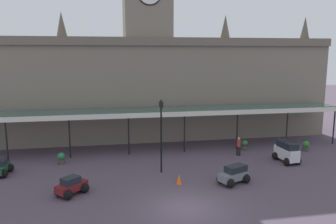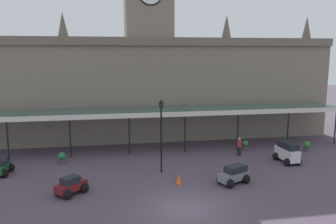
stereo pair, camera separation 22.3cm
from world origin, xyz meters
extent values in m
plane|color=#504150|center=(0.00, 0.00, 0.00)|extent=(140.00, 140.00, 0.00)
cube|color=slate|center=(0.00, 18.37, 5.29)|extent=(38.59, 6.38, 10.58)
cube|color=#685F52|center=(0.00, 15.03, 10.18)|extent=(38.59, 0.30, 0.80)
cube|color=slate|center=(0.00, 18.37, 14.03)|extent=(4.80, 4.80, 6.89)
cone|color=#5B5448|center=(-8.68, 18.37, 11.88)|extent=(1.10, 1.10, 2.60)
cone|color=#5B5448|center=(8.68, 18.37, 11.88)|extent=(1.10, 1.10, 2.60)
cone|color=#5B5448|center=(18.30, 18.37, 11.88)|extent=(1.10, 1.10, 2.60)
cube|color=#38564C|center=(0.00, 12.98, 3.78)|extent=(35.93, 3.20, 0.16)
cube|color=silver|center=(0.00, 11.38, 3.58)|extent=(35.93, 0.12, 0.44)
cylinder|color=black|center=(-12.83, 11.53, 1.85)|extent=(0.14, 0.14, 3.70)
cylinder|color=black|center=(-7.70, 11.53, 1.85)|extent=(0.14, 0.14, 3.70)
cylinder|color=black|center=(-2.57, 11.53, 1.85)|extent=(0.14, 0.14, 3.70)
cylinder|color=black|center=(2.57, 11.53, 1.85)|extent=(0.14, 0.14, 3.70)
cylinder|color=black|center=(7.70, 11.53, 1.85)|extent=(0.14, 0.14, 3.70)
cylinder|color=black|center=(12.83, 11.53, 1.85)|extent=(0.14, 0.14, 3.70)
cylinder|color=black|center=(17.97, 11.53, 1.85)|extent=(0.14, 0.14, 3.70)
cube|color=slate|center=(4.18, 3.24, 0.54)|extent=(2.42, 1.75, 0.55)
cube|color=#1E232B|center=(4.37, 3.32, 1.05)|extent=(1.75, 1.40, 0.45)
sphere|color=black|center=(3.66, 2.51, 0.32)|extent=(0.64, 0.64, 0.64)
sphere|color=black|center=(3.29, 3.33, 0.32)|extent=(0.64, 0.64, 0.64)
sphere|color=black|center=(5.08, 3.15, 0.32)|extent=(0.64, 0.64, 0.64)
sphere|color=black|center=(4.70, 3.97, 0.32)|extent=(0.64, 0.64, 0.64)
cube|color=maroon|center=(-6.83, 3.31, 0.52)|extent=(2.08, 2.06, 0.50)
cube|color=#1E232B|center=(-6.87, 3.27, 0.98)|extent=(1.35, 1.34, 0.42)
sphere|color=black|center=(-6.66, 4.09, 0.32)|extent=(0.64, 0.64, 0.64)
sphere|color=black|center=(-6.04, 3.46, 0.32)|extent=(0.64, 0.64, 0.64)
sphere|color=black|center=(-7.62, 3.15, 0.32)|extent=(0.64, 0.64, 0.64)
sphere|color=black|center=(-7.01, 2.52, 0.32)|extent=(0.64, 0.64, 0.64)
cube|color=silver|center=(10.31, 6.97, 0.74)|extent=(1.14, 2.47, 0.95)
cube|color=#1E232B|center=(10.31, 6.92, 1.50)|extent=(1.05, 1.97, 0.55)
sphere|color=black|center=(9.76, 7.78, 0.32)|extent=(0.64, 0.64, 0.64)
sphere|color=black|center=(10.71, 7.86, 0.32)|extent=(0.64, 0.64, 0.64)
sphere|color=black|center=(9.90, 6.08, 0.32)|extent=(0.64, 0.64, 0.64)
sphere|color=black|center=(10.85, 6.16, 0.32)|extent=(0.64, 0.64, 0.64)
cube|color=#1E512D|center=(-12.45, 7.96, 0.52)|extent=(1.01, 2.10, 0.50)
cube|color=#1E232B|center=(-12.44, 8.01, 0.98)|extent=(0.87, 1.15, 0.42)
sphere|color=black|center=(-12.05, 7.25, 0.32)|extent=(0.64, 0.64, 0.64)
sphere|color=black|center=(-11.96, 8.60, 0.32)|extent=(0.64, 0.64, 0.64)
cylinder|color=black|center=(6.97, 9.53, 0.41)|extent=(0.17, 0.17, 0.82)
cylinder|color=black|center=(7.12, 9.37, 0.41)|extent=(0.17, 0.17, 0.82)
cylinder|color=#A52D33|center=(7.04, 9.45, 1.13)|extent=(0.34, 0.34, 0.62)
sphere|color=tan|center=(7.04, 9.45, 1.55)|extent=(0.23, 0.23, 0.23)
cylinder|color=black|center=(-0.45, 6.36, 2.53)|extent=(0.13, 0.13, 5.06)
cube|color=black|center=(-0.45, 6.36, 5.28)|extent=(0.30, 0.30, 0.44)
sphere|color=black|center=(-0.45, 6.36, 5.56)|extent=(0.14, 0.14, 0.14)
cone|color=orange|center=(0.39, 3.82, 0.36)|extent=(0.40, 0.40, 0.71)
cylinder|color=#47423D|center=(13.78, 9.66, 0.21)|extent=(0.56, 0.56, 0.42)
sphere|color=#28792D|center=(13.78, 9.66, 0.66)|extent=(0.60, 0.60, 0.60)
cylinder|color=#47423D|center=(8.28, 11.00, 0.21)|extent=(0.56, 0.56, 0.42)
sphere|color=#2E6231|center=(8.28, 11.00, 0.66)|extent=(0.60, 0.60, 0.60)
cylinder|color=#47423D|center=(-8.25, 9.82, 0.21)|extent=(0.56, 0.56, 0.42)
sphere|color=#26733E|center=(-8.25, 9.82, 0.66)|extent=(0.60, 0.60, 0.60)
camera|label=1|loc=(-4.45, -18.33, 9.04)|focal=36.40mm
camera|label=2|loc=(-4.23, -18.37, 9.04)|focal=36.40mm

